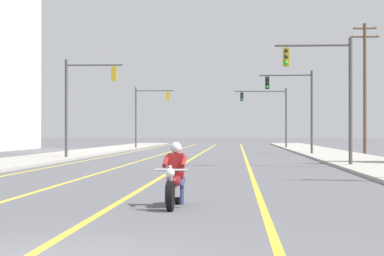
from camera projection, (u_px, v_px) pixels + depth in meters
The scene contains 13 objects.
lane_stripe_center at pixel (199, 155), 54.69m from camera, with size 0.16×100.00×0.01m, color yellow.
lane_stripe_left at pixel (161, 154), 54.86m from camera, with size 0.16×100.00×0.01m, color yellow.
lane_stripe_right at pixel (244, 155), 54.48m from camera, with size 0.16×100.00×0.01m, color yellow.
lane_stripe_far_left at pixel (118, 154), 55.06m from camera, with size 0.16×100.00×0.01m, color yellow.
sidewalk_kerb_right at pixel (340, 156), 49.11m from camera, with size 4.40×110.00×0.14m, color #ADA89E.
sidewalk_kerb_left at pixel (63, 156), 50.25m from camera, with size 4.40×110.00×0.14m, color #ADA89E.
motorcycle_with_rider at pixel (175, 181), 16.35m from camera, with size 0.70×2.19×1.46m.
traffic_signal_near_right at pixel (329, 83), 35.05m from camera, with size 3.69×0.37×6.20m.
traffic_signal_near_left at pixel (82, 95), 45.41m from camera, with size 3.60×0.37×6.20m.
traffic_signal_mid_right at pixel (297, 100), 53.45m from camera, with size 3.89×0.37×6.20m.
traffic_signal_mid_left at pixel (146, 109), 73.44m from camera, with size 3.88×0.37×6.20m.
traffic_signal_far_right at pixel (271, 108), 74.46m from camera, with size 5.38×0.56×6.20m.
utility_pole_right_far at pixel (365, 84), 56.54m from camera, with size 2.23×0.26×10.11m.
Camera 1 is at (2.51, -9.63, 1.68)m, focal length 68.50 mm.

